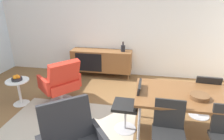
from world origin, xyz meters
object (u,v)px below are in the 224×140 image
at_px(dining_chair_back_right, 204,94).
at_px(lounge_chair_red, 61,81).
at_px(dining_table, 191,97).
at_px(sideboard, 101,60).
at_px(dining_chair_front_left, 168,132).
at_px(fruit_bowl, 17,78).
at_px(vase_cobalt, 123,48).
at_px(dining_chair_near_window, 129,105).
at_px(side_table_round, 19,89).
at_px(wooden_bowl_on_table, 200,97).

distance_m(dining_chair_back_right, lounge_chair_red, 2.67).
bearing_deg(dining_table, sideboard, 130.72).
relative_size(dining_chair_front_left, lounge_chair_red, 0.90).
relative_size(dining_chair_back_right, fruit_bowl, 4.28).
xyz_separation_m(sideboard, vase_cobalt, (0.57, 0.00, 0.37)).
bearing_deg(vase_cobalt, dining_chair_front_left, -71.17).
bearing_deg(dining_chair_back_right, lounge_chair_red, 178.52).
bearing_deg(lounge_chair_red, dining_chair_near_window, -23.74).
relative_size(dining_chair_near_window, side_table_round, 1.65).
height_order(vase_cobalt, fruit_bowl, vase_cobalt).
distance_m(dining_chair_back_right, dining_chair_front_left, 1.32).
distance_m(vase_cobalt, fruit_bowl, 2.55).
xyz_separation_m(wooden_bowl_on_table, side_table_round, (-3.22, 0.53, -0.45)).
distance_m(wooden_bowl_on_table, dining_chair_back_right, 0.78).
relative_size(vase_cobalt, wooden_bowl_on_table, 0.98).
height_order(side_table_round, fruit_bowl, fruit_bowl).
xyz_separation_m(dining_table, dining_chair_near_window, (-0.89, -0.00, -0.23)).
height_order(dining_chair_front_left, fruit_bowl, dining_chair_front_left).
height_order(vase_cobalt, dining_table, vase_cobalt).
height_order(sideboard, wooden_bowl_on_table, wooden_bowl_on_table).
bearing_deg(dining_chair_front_left, vase_cobalt, 108.83).
height_order(dining_chair_back_right, fruit_bowl, dining_chair_back_right).
distance_m(sideboard, dining_chair_near_window, 2.35).
xyz_separation_m(sideboard, dining_table, (1.84, -2.14, 0.26)).
height_order(wooden_bowl_on_table, dining_chair_back_right, dining_chair_back_right).
xyz_separation_m(dining_chair_front_left, dining_chair_near_window, (-0.54, 0.56, 0.00)).
xyz_separation_m(wooden_bowl_on_table, dining_chair_front_left, (-0.43, -0.45, -0.30)).
height_order(dining_table, lounge_chair_red, lounge_chair_red).
bearing_deg(dining_chair_back_right, dining_chair_front_left, -121.87).
height_order(wooden_bowl_on_table, side_table_round, wooden_bowl_on_table).
xyz_separation_m(dining_chair_back_right, fruit_bowl, (-3.49, -0.14, 0.09)).
xyz_separation_m(dining_chair_near_window, fruit_bowl, (-2.25, 0.42, 0.09)).
relative_size(dining_chair_near_window, fruit_bowl, 4.28).
relative_size(lounge_chair_red, side_table_round, 1.82).
distance_m(vase_cobalt, dining_table, 2.49).
bearing_deg(dining_chair_back_right, dining_chair_near_window, -155.62).
relative_size(dining_chair_near_window, lounge_chair_red, 0.90).
height_order(sideboard, dining_chair_back_right, dining_chair_back_right).
distance_m(vase_cobalt, side_table_round, 2.59).
bearing_deg(dining_chair_front_left, side_table_round, 160.61).
height_order(dining_table, fruit_bowl, dining_table).
height_order(sideboard, fruit_bowl, sideboard).
relative_size(dining_table, dining_chair_back_right, 1.87).
xyz_separation_m(wooden_bowl_on_table, fruit_bowl, (-3.22, 0.53, -0.21)).
relative_size(wooden_bowl_on_table, dining_chair_front_left, 0.30).
bearing_deg(vase_cobalt, dining_chair_near_window, -79.92).
relative_size(dining_table, fruit_bowl, 8.00).
bearing_deg(vase_cobalt, wooden_bowl_on_table, -59.11).
relative_size(dining_table, wooden_bowl_on_table, 6.15).
relative_size(side_table_round, fruit_bowl, 2.60).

